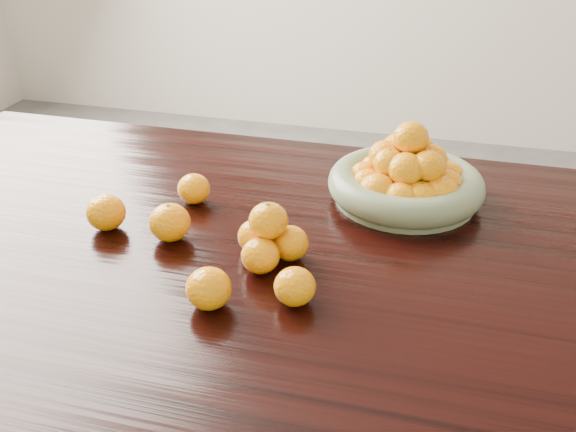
% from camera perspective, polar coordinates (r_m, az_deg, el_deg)
% --- Properties ---
extents(dining_table, '(2.00, 1.00, 0.75)m').
position_cam_1_polar(dining_table, '(1.19, 2.11, -6.91)').
color(dining_table, black).
rests_on(dining_table, ground).
extents(fruit_bowl, '(0.32, 0.32, 0.17)m').
position_cam_1_polar(fruit_bowl, '(1.32, 10.51, 3.24)').
color(fruit_bowl, gray).
rests_on(fruit_bowl, dining_table).
extents(orange_pyramid, '(0.13, 0.12, 0.11)m').
position_cam_1_polar(orange_pyramid, '(1.10, -1.73, -2.02)').
color(orange_pyramid, '#FFA107').
rests_on(orange_pyramid, dining_table).
extents(loose_orange_0, '(0.08, 0.08, 0.07)m').
position_cam_1_polar(loose_orange_0, '(1.19, -10.46, -0.56)').
color(loose_orange_0, '#FFA107').
rests_on(loose_orange_0, dining_table).
extents(loose_orange_1, '(0.07, 0.07, 0.07)m').
position_cam_1_polar(loose_orange_1, '(1.00, -7.07, -6.41)').
color(loose_orange_1, '#FFA107').
rests_on(loose_orange_1, dining_table).
extents(loose_orange_2, '(0.07, 0.07, 0.06)m').
position_cam_1_polar(loose_orange_2, '(1.00, 0.61, -6.28)').
color(loose_orange_2, '#FFA107').
rests_on(loose_orange_2, dining_table).
extents(loose_orange_3, '(0.07, 0.07, 0.07)m').
position_cam_1_polar(loose_orange_3, '(1.25, -15.88, 0.31)').
color(loose_orange_3, '#FFA107').
rests_on(loose_orange_3, dining_table).
extents(loose_orange_4, '(0.07, 0.07, 0.06)m').
position_cam_1_polar(loose_orange_4, '(1.31, -8.37, 2.42)').
color(loose_orange_4, '#FFA107').
rests_on(loose_orange_4, dining_table).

